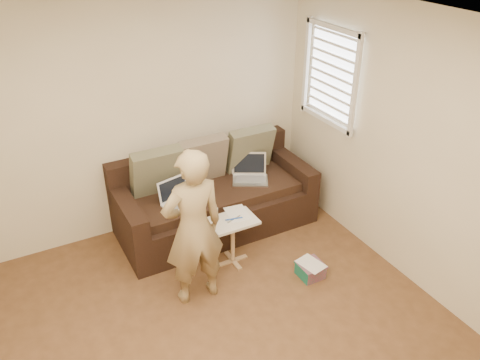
{
  "coord_description": "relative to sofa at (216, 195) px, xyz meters",
  "views": [
    {
      "loc": [
        -1.3,
        -2.51,
        3.3
      ],
      "look_at": [
        0.8,
        1.4,
        0.78
      ],
      "focal_mm": 36.67,
      "sensor_mm": 36.0,
      "label": 1
    }
  ],
  "objects": [
    {
      "name": "person",
      "position": [
        -0.67,
        -0.95,
        0.36
      ],
      "size": [
        0.58,
        0.39,
        1.57
      ],
      "primitive_type": "imported",
      "rotation": [
        0.0,
        0.0,
        3.13
      ],
      "color": "#A09257",
      "rests_on": "ground"
    },
    {
      "name": "pillow_left",
      "position": [
        -0.6,
        0.19,
        0.37
      ],
      "size": [
        0.55,
        0.29,
        0.57
      ],
      "primitive_type": null,
      "rotation": [
        0.28,
        0.0,
        0.0
      ],
      "color": "#5A5B43",
      "rests_on": "sofa"
    },
    {
      "name": "pillow_mid",
      "position": [
        -0.05,
        0.21,
        0.37
      ],
      "size": [
        0.55,
        0.27,
        0.57
      ],
      "primitive_type": null,
      "rotation": [
        0.24,
        0.0,
        0.0
      ],
      "color": "#6B5D4C",
      "rests_on": "sofa"
    },
    {
      "name": "laptop_silver",
      "position": [
        0.42,
        -0.04,
        0.1
      ],
      "size": [
        0.49,
        0.44,
        0.27
      ],
      "primitive_type": null,
      "rotation": [
        0.0,
        0.0,
        -0.5
      ],
      "color": "#B7BABC",
      "rests_on": "sofa"
    },
    {
      "name": "scissors",
      "position": [
        -0.11,
        -0.66,
        0.11
      ],
      "size": [
        0.2,
        0.16,
        0.02
      ],
      "primitive_type": null,
      "rotation": [
        0.0,
        0.0,
        0.38
      ],
      "color": "silver",
      "rests_on": "side_table"
    },
    {
      "name": "window_blinds",
      "position": [
        1.26,
        -0.27,
        1.28
      ],
      "size": [
        0.12,
        0.88,
        1.08
      ],
      "primitive_type": null,
      "color": "white",
      "rests_on": "wall_right"
    },
    {
      "name": "pillow_right",
      "position": [
        0.55,
        0.2,
        0.37
      ],
      "size": [
        0.55,
        0.28,
        0.57
      ],
      "primitive_type": null,
      "rotation": [
        0.26,
        0.0,
        0.0
      ],
      "color": "#5A5B43",
      "rests_on": "sofa"
    },
    {
      "name": "ceiling",
      "position": [
        -0.69,
        -1.77,
        2.18
      ],
      "size": [
        4.5,
        4.5,
        0.0
      ],
      "primitive_type": "plane",
      "rotation": [
        3.14,
        0.0,
        0.0
      ],
      "color": "white",
      "rests_on": "wall_back"
    },
    {
      "name": "floor",
      "position": [
        -0.69,
        -1.77,
        -0.42
      ],
      "size": [
        4.5,
        4.5,
        0.0
      ],
      "primitive_type": "plane",
      "color": "#52361E",
      "rests_on": "ground"
    },
    {
      "name": "laptop_white",
      "position": [
        -0.47,
        -0.15,
        0.1
      ],
      "size": [
        0.42,
        0.34,
        0.26
      ],
      "primitive_type": null,
      "rotation": [
        0.0,
        0.0,
        0.24
      ],
      "color": "white",
      "rests_on": "sofa"
    },
    {
      "name": "wall_back",
      "position": [
        -0.69,
        0.48,
        0.87
      ],
      "size": [
        4.0,
        0.0,
        4.0
      ],
      "primitive_type": "plane",
      "rotation": [
        1.57,
        0.0,
        0.0
      ],
      "color": "beige",
      "rests_on": "ground"
    },
    {
      "name": "side_table",
      "position": [
        -0.13,
        -0.66,
        -0.16
      ],
      "size": [
        0.48,
        0.34,
        0.53
      ],
      "primitive_type": null,
      "color": "silver",
      "rests_on": "ground"
    },
    {
      "name": "wall_right",
      "position": [
        1.31,
        -1.77,
        0.87
      ],
      "size": [
        0.0,
        4.5,
        4.5
      ],
      "primitive_type": "plane",
      "rotation": [
        1.57,
        0.0,
        -1.57
      ],
      "color": "beige",
      "rests_on": "ground"
    },
    {
      "name": "striped_box",
      "position": [
        0.46,
        -1.24,
        -0.35
      ],
      "size": [
        0.25,
        0.25,
        0.16
      ],
      "primitive_type": null,
      "color": "#C21D57",
      "rests_on": "ground"
    },
    {
      "name": "drinking_glass",
      "position": [
        -0.27,
        -0.56,
        0.16
      ],
      "size": [
        0.07,
        0.07,
        0.12
      ],
      "primitive_type": null,
      "color": "silver",
      "rests_on": "side_table"
    },
    {
      "name": "sofa",
      "position": [
        0.0,
        0.0,
        0.0
      ],
      "size": [
        2.2,
        0.95,
        0.85
      ],
      "primitive_type": null,
      "color": "black",
      "rests_on": "ground"
    },
    {
      "name": "paper_on_table",
      "position": [
        -0.03,
        -0.58,
        0.1
      ],
      "size": [
        0.25,
        0.33,
        0.0
      ],
      "primitive_type": null,
      "rotation": [
        0.0,
        0.0,
        -0.14
      ],
      "color": "white",
      "rests_on": "side_table"
    }
  ]
}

